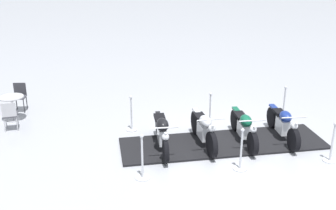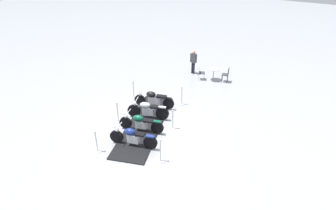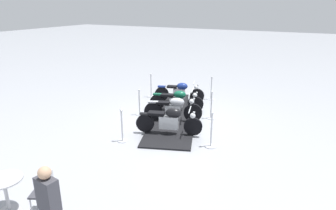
# 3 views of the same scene
# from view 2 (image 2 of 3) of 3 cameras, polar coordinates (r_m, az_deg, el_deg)

# --- Properties ---
(ground_plane) EXTENTS (80.00, 80.00, 0.00)m
(ground_plane) POSITION_cam_2_polar(r_m,az_deg,el_deg) (13.73, -4.71, -4.06)
(ground_plane) COLOR #A8AAB2
(display_platform) EXTENTS (3.36, 5.84, 0.06)m
(display_platform) POSITION_cam_2_polar(r_m,az_deg,el_deg) (13.71, -4.72, -3.96)
(display_platform) COLOR black
(display_platform) RESTS_ON ground_plane
(motorcycle_black) EXTENTS (2.14, 0.89, 0.90)m
(motorcycle_black) POSITION_cam_2_polar(r_m,az_deg,el_deg) (14.86, -3.03, 1.27)
(motorcycle_black) COLOR black
(motorcycle_black) RESTS_ON display_platform
(motorcycle_chrome) EXTENTS (2.02, 1.00, 0.98)m
(motorcycle_chrome) POSITION_cam_2_polar(r_m,az_deg,el_deg) (13.91, -4.24, -0.98)
(motorcycle_chrome) COLOR black
(motorcycle_chrome) RESTS_ON display_platform
(motorcycle_forest) EXTENTS (2.11, 0.91, 0.89)m
(motorcycle_forest) POSITION_cam_2_polar(r_m,az_deg,el_deg) (13.02, -5.66, -3.63)
(motorcycle_forest) COLOR black
(motorcycle_forest) RESTS_ON display_platform
(motorcycle_navy) EXTENTS (2.12, 0.86, 0.90)m
(motorcycle_navy) POSITION_cam_2_polar(r_m,az_deg,el_deg) (12.14, -7.31, -6.52)
(motorcycle_navy) COLOR black
(motorcycle_navy) RESTS_ON display_platform
(stanchion_right_mid) EXTENTS (0.34, 0.34, 1.09)m
(stanchion_right_mid) POSITION_cam_2_polar(r_m,az_deg,el_deg) (13.97, -10.21, -2.17)
(stanchion_right_mid) COLOR silver
(stanchion_right_mid) RESTS_ON ground_plane
(stanchion_left_front) EXTENTS (0.32, 0.32, 1.09)m
(stanchion_left_front) POSITION_cam_2_polar(r_m,az_deg,el_deg) (15.24, 2.83, 1.34)
(stanchion_left_front) COLOR silver
(stanchion_left_front) RESTS_ON ground_plane
(stanchion_right_front) EXTENTS (0.36, 0.36, 1.13)m
(stanchion_right_front) POSITION_cam_2_polar(r_m,az_deg,el_deg) (15.89, -7.05, 2.31)
(stanchion_right_front) COLOR silver
(stanchion_right_front) RESTS_ON ground_plane
(stanchion_left_rear) EXTENTS (0.36, 0.36, 1.11)m
(stanchion_left_rear) POSITION_cam_2_polar(r_m,az_deg,el_deg) (11.38, -1.55, -10.14)
(stanchion_left_rear) COLOR silver
(stanchion_left_rear) RESTS_ON ground_plane
(stanchion_left_mid) EXTENTS (0.29, 0.29, 1.05)m
(stanchion_left_mid) POSITION_cam_2_polar(r_m,az_deg,el_deg) (13.22, 0.98, -3.50)
(stanchion_left_mid) COLOR silver
(stanchion_left_mid) RESTS_ON ground_plane
(stanchion_right_rear) EXTENTS (0.36, 0.36, 1.07)m
(stanchion_right_rear) POSITION_cam_2_polar(r_m,az_deg,el_deg) (12.24, -14.35, -8.05)
(stanchion_right_rear) COLOR silver
(stanchion_right_rear) RESTS_ON ground_plane
(cafe_table) EXTENTS (0.76, 0.76, 0.78)m
(cafe_table) POSITION_cam_2_polar(r_m,az_deg,el_deg) (18.22, 9.33, 6.76)
(cafe_table) COLOR #B7B7BC
(cafe_table) RESTS_ON ground_plane
(cafe_chair_near_table) EXTENTS (0.53, 0.53, 0.91)m
(cafe_chair_near_table) POSITION_cam_2_polar(r_m,az_deg,el_deg) (18.23, 6.73, 6.75)
(cafe_chair_near_table) COLOR #B7B7BC
(cafe_chair_near_table) RESTS_ON ground_plane
(cafe_chair_across_table) EXTENTS (0.48, 0.48, 0.93)m
(cafe_chair_across_table) POSITION_cam_2_polar(r_m,az_deg,el_deg) (18.13, 11.87, 6.25)
(cafe_chair_across_table) COLOR #2D2D33
(cafe_chair_across_table) RESTS_ON ground_plane
(bystander_person) EXTENTS (0.43, 0.27, 1.63)m
(bystander_person) POSITION_cam_2_polar(r_m,az_deg,el_deg) (18.92, 5.23, 9.18)
(bystander_person) COLOR #23232D
(bystander_person) RESTS_ON ground_plane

